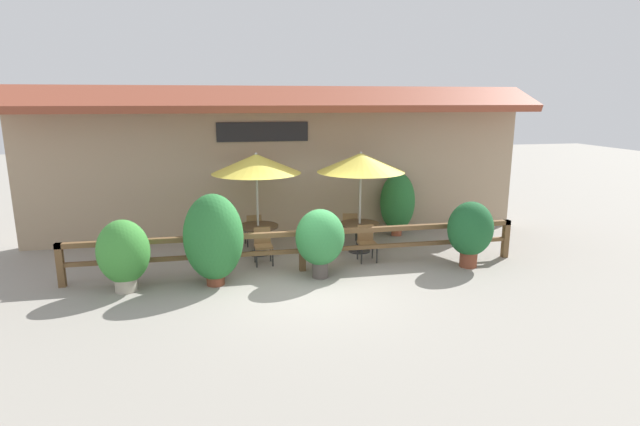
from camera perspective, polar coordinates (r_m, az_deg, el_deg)
ground_plane at (r=10.63m, az=-1.07°, el=-8.43°), size 60.00×60.00×0.00m
building_facade at (r=14.06m, az=-4.15°, el=5.90°), size 14.28×1.49×4.23m
patio_railing at (r=11.39m, az=-2.04°, el=-3.28°), size 10.40×0.14×0.95m
patio_umbrella_near at (r=12.40m, az=-7.29°, el=5.61°), size 2.21×2.21×2.59m
dining_table_near at (r=12.73m, az=-7.08°, el=-2.06°), size 1.03×1.03×0.75m
chair_near_streetside at (r=12.01m, az=-6.52°, el=-3.52°), size 0.43×0.43×0.87m
chair_near_wallside at (r=13.51m, az=-7.61°, el=-1.69°), size 0.46×0.46×0.87m
patio_umbrella_middle at (r=12.57m, az=4.68°, el=5.76°), size 2.21×2.21×2.59m
dining_table_middle at (r=12.89m, az=4.55°, el=-1.81°), size 1.03×1.03×0.75m
chair_middle_streetside at (r=12.21m, az=5.35°, el=-3.21°), size 0.43×0.43×0.87m
chair_middle_wallside at (r=13.62m, az=3.42°, el=-1.48°), size 0.50×0.50×0.87m
potted_plant_tall_tropical at (r=10.91m, az=0.01°, el=-2.93°), size 1.08×0.97×1.54m
potted_plant_small_flowering at (r=10.67m, az=-12.07°, el=-2.80°), size 1.24×1.12×1.97m
potted_plant_broad_leaf at (r=10.91m, az=-21.55°, el=-4.30°), size 1.05×0.94×1.51m
potted_plant_corner_fern at (r=12.12m, az=16.80°, el=-1.89°), size 1.07×0.96×1.56m
potted_plant_entrance_palm at (r=14.48m, az=8.85°, el=1.21°), size 1.00×0.90×1.83m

